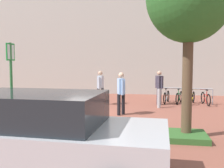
% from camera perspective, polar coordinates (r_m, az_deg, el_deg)
% --- Properties ---
extents(ground_plane, '(60.00, 60.00, 0.00)m').
position_cam_1_polar(ground_plane, '(9.70, -3.76, -7.63)').
color(ground_plane, brown).
extents(building_facade, '(28.00, 1.20, 10.00)m').
position_cam_1_polar(building_facade, '(17.93, 2.45, 14.03)').
color(building_facade, '#B2ADA3').
rests_on(building_facade, ground).
extents(planter_strip, '(7.00, 1.10, 0.16)m').
position_cam_1_polar(planter_strip, '(7.47, -6.85, -10.73)').
color(planter_strip, '#336028').
rests_on(planter_strip, ground).
extents(parking_sign_post, '(0.08, 0.36, 2.70)m').
position_cam_1_polar(parking_sign_post, '(8.12, -22.16, 2.13)').
color(parking_sign_post, '#2D7238').
rests_on(parking_sign_post, ground).
extents(bike_at_sign, '(1.68, 0.42, 0.86)m').
position_cam_1_polar(bike_at_sign, '(8.43, -21.72, -7.38)').
color(bike_at_sign, black).
rests_on(bike_at_sign, ground).
extents(bike_rack_cluster, '(2.64, 1.80, 0.83)m').
position_cam_1_polar(bike_rack_cluster, '(13.45, 16.54, -2.89)').
color(bike_rack_cluster, '#99999E').
rests_on(bike_rack_cluster, ground).
extents(bollard_steel, '(0.16, 0.16, 0.90)m').
position_cam_1_polar(bollard_steel, '(11.85, 10.75, -3.26)').
color(bollard_steel, '#ADADB2').
rests_on(bollard_steel, ground).
extents(person_suited_navy, '(0.40, 0.55, 1.72)m').
position_cam_1_polar(person_suited_navy, '(12.71, 10.79, -0.32)').
color(person_suited_navy, '#383342').
rests_on(person_suited_navy, ground).
extents(person_shirt_white, '(0.30, 0.61, 1.72)m').
position_cam_1_polar(person_shirt_white, '(12.50, -2.69, -0.33)').
color(person_shirt_white, black).
rests_on(person_shirt_white, ground).
extents(person_shirt_blue, '(0.36, 0.58, 1.72)m').
position_cam_1_polar(person_shirt_blue, '(10.02, 2.11, -1.54)').
color(person_shirt_blue, black).
rests_on(person_shirt_blue, ground).
extents(car_silver_sedan, '(4.36, 2.15, 1.54)m').
position_cam_1_polar(car_silver_sedan, '(4.70, -15.72, -11.53)').
color(car_silver_sedan, '#B7B7BC').
rests_on(car_silver_sedan, ground).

